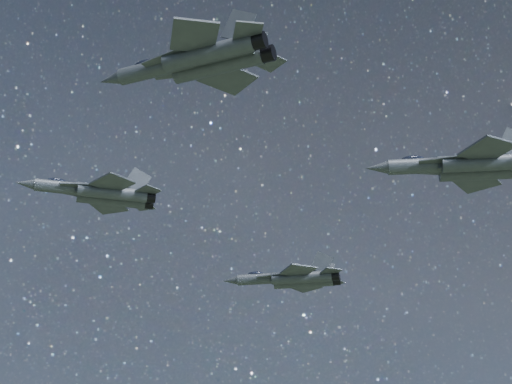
# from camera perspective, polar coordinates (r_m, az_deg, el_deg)

# --- Properties ---
(jet_lead) EXTENTS (15.73, 10.40, 4.02)m
(jet_lead) POSITION_cam_1_polar(r_m,az_deg,el_deg) (88.74, -11.24, -0.08)
(jet_lead) COLOR #363D44
(jet_left) EXTENTS (15.55, 11.05, 3.96)m
(jet_left) POSITION_cam_1_polar(r_m,az_deg,el_deg) (99.13, 2.69, -6.31)
(jet_left) COLOR #363D44
(jet_right) EXTENTS (15.75, 10.72, 3.96)m
(jet_right) POSITION_cam_1_polar(r_m,az_deg,el_deg) (62.03, -4.15, 9.53)
(jet_right) COLOR #363D44
(jet_slot) EXTENTS (17.22, 12.21, 4.37)m
(jet_slot) POSITION_cam_1_polar(r_m,az_deg,el_deg) (78.58, 15.25, 1.84)
(jet_slot) COLOR #363D44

